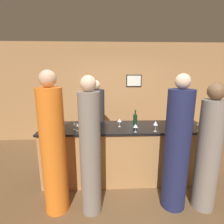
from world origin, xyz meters
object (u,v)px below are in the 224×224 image
Objects in this scene: wine_bottle_0 at (54,119)px; wine_bottle_1 at (57,127)px; guest_3 at (208,153)px; wine_bottle_2 at (135,121)px; bartender at (96,124)px; guest_2 at (53,149)px; guest_1 at (177,149)px; guest_0 at (90,152)px.

wine_bottle_1 is at bearing -69.79° from wine_bottle_0.
wine_bottle_2 is at bearing 141.65° from guest_3.
guest_2 is (-0.52, -1.54, 0.11)m from bartender.
wine_bottle_0 is (-2.43, 1.00, 0.25)m from guest_3.
guest_2 is at bearing -150.92° from wine_bottle_2.
bartender is 2.29m from guest_3.
wine_bottle_1 is (-1.80, 0.45, 0.21)m from guest_1.
wine_bottle_0 is at bearing 36.74° from bartender.
bartender reaches higher than wine_bottle_1.
wine_bottle_1 is at bearing 61.88° from bartender.
guest_1 reaches higher than wine_bottle_2.
guest_1 reaches higher than wine_bottle_0.
wine_bottle_1 is at bearing 138.67° from guest_0.
wine_bottle_1 is at bearing -169.39° from wine_bottle_2.
guest_1 is 0.88m from wine_bottle_2.
wine_bottle_1 is at bearing 167.65° from guest_3.
guest_3 is at bearing -12.35° from wine_bottle_1.
guest_0 is 0.78m from wine_bottle_1.
bartender is 1.59m from guest_0.
wine_bottle_0 is (-1.98, 0.96, 0.21)m from guest_1.
guest_3 is 5.79× the size of wine_bottle_2.
guest_3 reaches higher than bartender.
wine_bottle_2 is at bearing 29.08° from guest_2.
guest_0 is 1.05× the size of guest_3.
guest_2 is at bearing 178.98° from guest_3.
guest_0 is (-0.01, -1.58, 0.09)m from bartender.
wine_bottle_0 is at bearing 169.91° from wine_bottle_2.
guest_1 is (1.23, 0.05, -0.01)m from guest_0.
guest_3 is (1.66, -1.57, 0.03)m from bartender.
wine_bottle_2 reaches higher than wine_bottle_1.
guest_2 is at bearing 174.58° from guest_0.
wine_bottle_2 is (0.74, 0.74, 0.22)m from guest_0.
guest_0 is 6.09× the size of wine_bottle_2.
wine_bottle_0 is at bearing 110.21° from wine_bottle_1.
guest_2 reaches higher than wine_bottle_1.
guest_0 is 1.23m from guest_1.
guest_0 is 0.99× the size of guest_1.
guest_3 is (2.18, -0.04, -0.08)m from guest_2.
guest_1 is (1.22, -1.54, 0.08)m from bartender.
bartender is at bearing 36.74° from wine_bottle_0.
wine_bottle_2 is (-0.93, 0.74, 0.28)m from guest_3.
guest_0 is 0.97× the size of guest_2.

